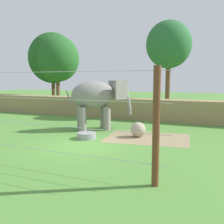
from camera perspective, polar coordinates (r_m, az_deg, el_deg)
The scene contains 10 objects.
ground_plane at distance 13.64m, azimuth -6.54°, elevation -7.38°, with size 120.00×120.00×0.00m, color #518938.
dirt_patch at distance 15.49m, azimuth 7.80°, elevation -5.64°, with size 4.76×3.53×0.01m, color #937F5B.
embankment_wall at distance 22.64m, azimuth 6.44°, elevation 0.67°, with size 36.00×1.80×1.77m, color #997F56.
elephant at distance 17.70m, azimuth -2.97°, elevation 3.31°, with size 3.96×3.59×3.37m.
enrichment_ball at distance 15.61m, azimuth 5.72°, elevation -3.84°, with size 0.89×0.89×0.89m, color tan.
cable_fence at distance 10.48m, azimuth -16.34°, elevation -1.26°, with size 10.47×0.23×3.83m.
water_tub at distance 15.21m, azimuth -5.60°, elevation -5.15°, with size 1.10×1.10×0.35m.
tree_far_left at distance 32.97m, azimuth -12.89°, elevation 11.43°, with size 5.76×5.76×9.03m.
tree_left_of_centre at distance 25.29m, azimuth 12.32°, elevation 14.14°, with size 4.16×4.16×8.81m.
tree_behind_wall at distance 31.96m, azimuth -11.91°, elevation 11.32°, with size 5.16×5.16×8.57m.
Camera 1 is at (6.72, -11.38, 3.40)m, focal length 41.73 mm.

